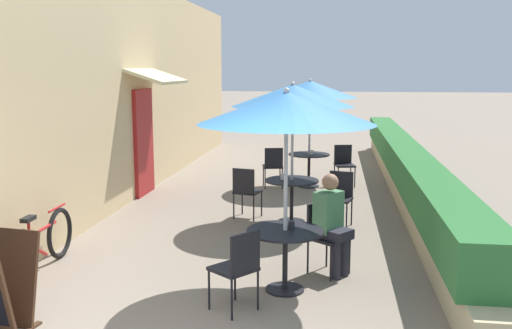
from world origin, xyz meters
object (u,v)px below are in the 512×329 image
patio_umbrella_near (286,108)px  bicycle_leaning (41,244)px  patio_table_far (309,162)px  cafe_chair_far_left (344,162)px  cafe_chair_mid_right (246,189)px  coffee_cup_far (312,152)px  coffee_cup_near (292,225)px  coffee_cup_mid (283,177)px  menu_board (0,285)px  patio_table_near (285,244)px  cafe_chair_mid_left (340,194)px  patio_table_mid (292,190)px  patio_umbrella_far (310,89)px  seated_patron_near_left (332,220)px  patio_umbrella_mid (293,96)px  cafe_chair_far_right (273,164)px  cafe_chair_near_right (238,264)px  cafe_chair_near_left (324,232)px

patio_umbrella_near → bicycle_leaning: bearing=176.0°
patio_table_far → cafe_chair_far_left: cafe_chair_far_left is taller
cafe_chair_mid_right → coffee_cup_far: size_ratio=9.67×
coffee_cup_near → coffee_cup_mid: same height
cafe_chair_mid_right → menu_board: 4.74m
patio_table_near → patio_umbrella_near: 1.53m
coffee_cup_mid → coffee_cup_far: size_ratio=1.00×
cafe_chair_mid_left → bicycle_leaning: cafe_chair_mid_left is taller
patio_table_mid → patio_umbrella_far: size_ratio=0.38×
seated_patron_near_left → patio_umbrella_far: (-0.52, 5.25, 1.38)m
patio_table_far → coffee_cup_far: 0.22m
seated_patron_near_left → patio_umbrella_far: 5.45m
patio_umbrella_mid → coffee_cup_far: bearing=85.8°
cafe_chair_far_right → patio_table_near: bearing=-95.3°
coffee_cup_near → patio_table_far: 5.78m
patio_umbrella_mid → seated_patron_near_left: bearing=-74.2°
patio_umbrella_near → cafe_chair_far_right: 5.85m
patio_table_mid → bicycle_leaning: bicycle_leaning is taller
cafe_chair_mid_left → menu_board: menu_board is taller
patio_umbrella_mid → patio_umbrella_far: same height
patio_umbrella_mid → cafe_chair_mid_left: size_ratio=2.63×
patio_table_mid → cafe_chair_mid_right: (-0.77, 0.11, -0.02)m
patio_table_near → seated_patron_near_left: bearing=48.8°
cafe_chair_mid_left → cafe_chair_far_right: same height
cafe_chair_mid_right → coffee_cup_mid: size_ratio=9.67×
cafe_chair_near_right → coffee_cup_near: (0.49, 0.71, 0.24)m
coffee_cup_mid → menu_board: (-2.29, -4.35, -0.29)m
cafe_chair_far_left → patio_umbrella_near: bearing=70.2°
patio_table_near → patio_umbrella_mid: size_ratio=0.38×
cafe_chair_far_left → patio_table_far: bearing=5.6°
cafe_chair_far_left → bicycle_leaning: bearing=44.3°
coffee_cup_near → cafe_chair_far_left: cafe_chair_far_left is taller
cafe_chair_near_right → coffee_cup_mid: size_ratio=9.67×
cafe_chair_near_left → seated_patron_near_left: bearing=90.0°
patio_umbrella_far → cafe_chair_far_left: (0.74, 0.25, -1.55)m
patio_table_near → coffee_cup_far: bearing=89.4°
seated_patron_near_left → patio_table_far: seated_patron_near_left is taller
bicycle_leaning → coffee_cup_near: bearing=-4.7°
coffee_cup_mid → cafe_chair_far_right: 2.67m
cafe_chair_near_right → coffee_cup_mid: bearing=36.6°
cafe_chair_mid_left → cafe_chair_far_left: (0.11, 3.26, 0.00)m
cafe_chair_far_right → bicycle_leaning: 5.85m
coffee_cup_near → cafe_chair_far_left: bearing=83.7°
menu_board → cafe_chair_mid_right: bearing=77.6°
bicycle_leaning → seated_patron_near_left: bearing=4.1°
patio_umbrella_near → cafe_chair_near_right: size_ratio=2.63×
coffee_cup_near → cafe_chair_mid_left: size_ratio=0.10×
cafe_chair_near_right → cafe_chair_mid_left: bearing=21.8°
menu_board → patio_umbrella_mid: bearing=68.8°
patio_table_far → cafe_chair_far_right: bearing=-161.4°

